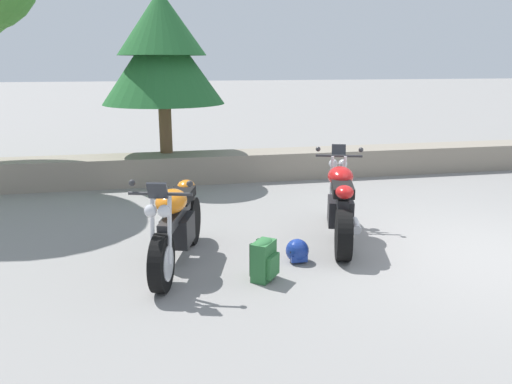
{
  "coord_description": "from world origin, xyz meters",
  "views": [
    {
      "loc": [
        -4.0,
        -5.18,
        2.33
      ],
      "look_at": [
        -2.67,
        1.2,
        0.65
      ],
      "focal_mm": 35.49,
      "sensor_mm": 36.0,
      "label": 1
    }
  ],
  "objects_px": {
    "pine_tree_mid_left": "(162,50)",
    "rider_backpack": "(264,259)",
    "rider_helmet": "(297,251)",
    "motorcycle_red_centre": "(340,204)",
    "motorcycle_orange_near_left": "(176,226)"
  },
  "relations": [
    {
      "from": "pine_tree_mid_left",
      "to": "rider_backpack",
      "type": "bearing_deg",
      "value": -80.67
    },
    {
      "from": "rider_helmet",
      "to": "pine_tree_mid_left",
      "type": "distance_m",
      "value": 5.55
    },
    {
      "from": "rider_helmet",
      "to": "motorcycle_red_centre",
      "type": "bearing_deg",
      "value": 40.57
    },
    {
      "from": "rider_helmet",
      "to": "pine_tree_mid_left",
      "type": "bearing_deg",
      "value": 105.8
    },
    {
      "from": "motorcycle_red_centre",
      "to": "rider_backpack",
      "type": "relative_size",
      "value": 4.29
    },
    {
      "from": "rider_helmet",
      "to": "pine_tree_mid_left",
      "type": "height_order",
      "value": "pine_tree_mid_left"
    },
    {
      "from": "motorcycle_red_centre",
      "to": "motorcycle_orange_near_left",
      "type": "bearing_deg",
      "value": -167.83
    },
    {
      "from": "rider_backpack",
      "to": "rider_helmet",
      "type": "relative_size",
      "value": 1.68
    },
    {
      "from": "motorcycle_orange_near_left",
      "to": "rider_backpack",
      "type": "distance_m",
      "value": 1.13
    },
    {
      "from": "rider_backpack",
      "to": "pine_tree_mid_left",
      "type": "xyz_separation_m",
      "value": [
        -0.86,
        5.23,
        2.3
      ]
    },
    {
      "from": "motorcycle_red_centre",
      "to": "rider_backpack",
      "type": "distance_m",
      "value": 1.7
    },
    {
      "from": "motorcycle_red_centre",
      "to": "rider_backpack",
      "type": "bearing_deg",
      "value": -139.76
    },
    {
      "from": "motorcycle_orange_near_left",
      "to": "rider_helmet",
      "type": "relative_size",
      "value": 7.23
    },
    {
      "from": "rider_backpack",
      "to": "rider_helmet",
      "type": "xyz_separation_m",
      "value": [
        0.5,
        0.42,
        -0.11
      ]
    },
    {
      "from": "rider_backpack",
      "to": "motorcycle_red_centre",
      "type": "bearing_deg",
      "value": 40.24
    }
  ]
}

